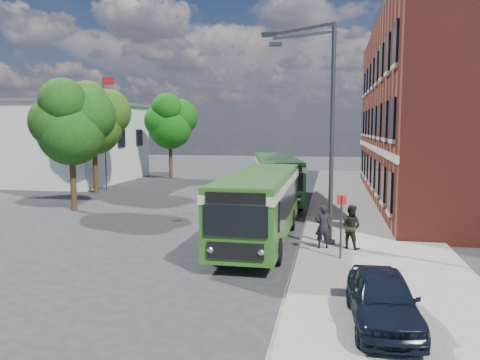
% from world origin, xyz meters
% --- Properties ---
extents(ground, '(120.00, 120.00, 0.00)m').
position_xyz_m(ground, '(0.00, 0.00, 0.00)').
color(ground, '#2A2A2C').
rests_on(ground, ground).
extents(pavement, '(6.00, 48.00, 0.15)m').
position_xyz_m(pavement, '(7.00, 8.00, 0.07)').
color(pavement, gray).
rests_on(pavement, ground).
extents(kerb_line, '(0.12, 48.00, 0.01)m').
position_xyz_m(kerb_line, '(3.95, 8.00, 0.01)').
color(kerb_line, beige).
rests_on(kerb_line, ground).
extents(brick_office, '(12.10, 26.00, 14.20)m').
position_xyz_m(brick_office, '(14.00, 12.00, 6.97)').
color(brick_office, maroon).
rests_on(brick_office, ground).
extents(white_building, '(9.40, 13.40, 7.30)m').
position_xyz_m(white_building, '(-18.00, 18.00, 3.66)').
color(white_building, silver).
rests_on(white_building, ground).
extents(flagpole, '(0.95, 0.10, 9.00)m').
position_xyz_m(flagpole, '(-12.45, 13.00, 4.94)').
color(flagpole, '#36383B').
rests_on(flagpole, ground).
extents(street_lamp, '(2.96, 2.38, 9.00)m').
position_xyz_m(street_lamp, '(4.84, -2.00, 4.79)').
color(street_lamp, '#36383B').
rests_on(street_lamp, ground).
extents(bus_stop_sign, '(0.35, 0.08, 2.52)m').
position_xyz_m(bus_stop_sign, '(5.60, -4.20, 1.51)').
color(bus_stop_sign, '#36383B').
rests_on(bus_stop_sign, ground).
extents(bus_front, '(2.67, 10.81, 3.02)m').
position_xyz_m(bus_front, '(2.18, -1.52, 1.83)').
color(bus_front, '#30651F').
rests_on(bus_front, ground).
extents(bus_rear, '(4.70, 11.58, 3.02)m').
position_xyz_m(bus_rear, '(1.52, 9.94, 1.83)').
color(bus_rear, '#17521B').
rests_on(bus_rear, ground).
extents(parked_car, '(1.77, 3.98, 1.33)m').
position_xyz_m(parked_car, '(6.50, -9.99, 0.82)').
color(parked_car, black).
rests_on(parked_car, pavement).
extents(pedestrian_a, '(0.72, 0.56, 1.76)m').
position_xyz_m(pedestrian_a, '(4.92, -2.78, 1.03)').
color(pedestrian_a, black).
rests_on(pedestrian_a, pavement).
extents(pedestrian_b, '(1.08, 1.01, 1.77)m').
position_xyz_m(pedestrian_b, '(6.02, -2.62, 1.04)').
color(pedestrian_b, black).
rests_on(pedestrian_b, pavement).
extents(tree_left, '(4.63, 4.41, 7.82)m').
position_xyz_m(tree_left, '(-9.95, 3.90, 5.31)').
color(tree_left, '#332112').
rests_on(tree_left, ground).
extents(tree_mid, '(4.98, 4.74, 8.42)m').
position_xyz_m(tree_mid, '(-12.42, 11.21, 5.71)').
color(tree_mid, '#332112').
rests_on(tree_mid, ground).
extents(tree_right, '(4.89, 4.65, 8.26)m').
position_xyz_m(tree_right, '(-10.20, 22.02, 5.61)').
color(tree_right, '#332112').
rests_on(tree_right, ground).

